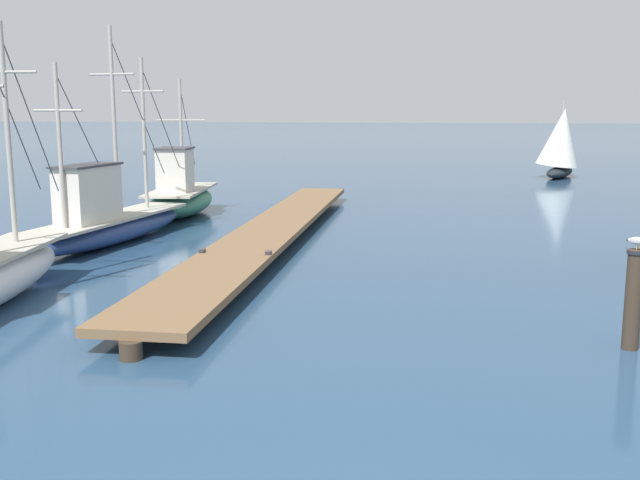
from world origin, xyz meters
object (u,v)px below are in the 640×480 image
at_px(fishing_boat_0, 181,196).
at_px(mooring_piling, 633,298).
at_px(distant_sailboat, 561,143).
at_px(fishing_boat_2, 107,220).
at_px(perched_seagull, 637,241).

xyz_separation_m(fishing_boat_0, mooring_piling, (12.47, -12.84, 0.12)).
relative_size(fishing_boat_0, distant_sailboat, 1.18).
height_order(mooring_piling, distant_sailboat, distant_sailboat).
xyz_separation_m(fishing_boat_2, distant_sailboat, (15.42, 23.48, 1.25)).
distance_m(fishing_boat_0, fishing_boat_2, 5.72).
relative_size(fishing_boat_2, mooring_piling, 5.00).
xyz_separation_m(fishing_boat_0, perched_seagull, (12.46, -12.84, 1.04)).
bearing_deg(distant_sailboat, mooring_piling, -95.51).
relative_size(fishing_boat_0, fishing_boat_2, 0.68).
xyz_separation_m(fishing_boat_2, perched_seagull, (12.46, -7.12, 1.06)).
height_order(fishing_boat_0, perched_seagull, fishing_boat_0).
bearing_deg(fishing_boat_2, fishing_boat_0, 90.00).
bearing_deg(distant_sailboat, fishing_boat_2, -123.30).
height_order(fishing_boat_0, fishing_boat_2, fishing_boat_2).
bearing_deg(fishing_boat_0, fishing_boat_2, -90.00).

